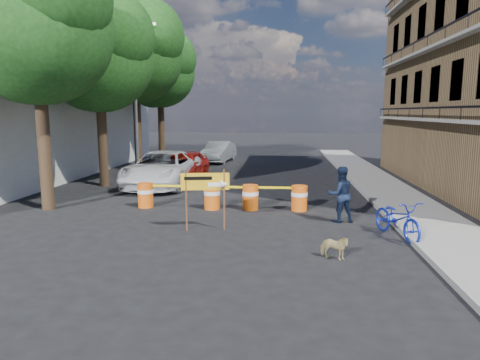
% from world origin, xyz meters
% --- Properties ---
extents(ground, '(120.00, 120.00, 0.00)m').
position_xyz_m(ground, '(0.00, 0.00, 0.00)').
color(ground, black).
rests_on(ground, ground).
extents(sidewalk_east, '(2.40, 40.00, 0.15)m').
position_xyz_m(sidewalk_east, '(6.20, 6.00, 0.07)').
color(sidewalk_east, gray).
rests_on(sidewalk_east, ground).
extents(white_building, '(8.00, 22.00, 6.00)m').
position_xyz_m(white_building, '(-13.00, 10.00, 3.00)').
color(white_building, silver).
rests_on(white_building, ground).
extents(tree_near, '(5.46, 5.20, 9.15)m').
position_xyz_m(tree_near, '(-6.73, 2.00, 6.36)').
color(tree_near, '#332316').
rests_on(tree_near, ground).
extents(tree_mid_a, '(5.25, 5.00, 8.68)m').
position_xyz_m(tree_mid_a, '(-6.74, 7.00, 6.01)').
color(tree_mid_a, '#332316').
rests_on(tree_mid_a, ground).
extents(tree_mid_b, '(5.67, 5.40, 9.62)m').
position_xyz_m(tree_mid_b, '(-6.73, 12.00, 6.71)').
color(tree_mid_b, '#332316').
rests_on(tree_mid_b, ground).
extents(tree_far, '(5.04, 4.80, 8.84)m').
position_xyz_m(tree_far, '(-6.74, 17.00, 6.22)').
color(tree_far, '#332316').
rests_on(tree_far, ground).
extents(streetlamp, '(1.25, 0.18, 8.00)m').
position_xyz_m(streetlamp, '(-5.93, 9.50, 4.38)').
color(streetlamp, gray).
rests_on(streetlamp, ground).
extents(barrel_far_left, '(0.58, 0.58, 0.90)m').
position_xyz_m(barrel_far_left, '(-3.41, 2.68, 0.47)').
color(barrel_far_left, '#ED5C0D').
rests_on(barrel_far_left, ground).
extents(barrel_mid_left, '(0.58, 0.58, 0.90)m').
position_xyz_m(barrel_mid_left, '(-0.92, 2.62, 0.47)').
color(barrel_mid_left, '#ED5C0D').
rests_on(barrel_mid_left, ground).
extents(barrel_mid_right, '(0.58, 0.58, 0.90)m').
position_xyz_m(barrel_mid_right, '(0.47, 2.64, 0.47)').
color(barrel_mid_right, '#ED5C0D').
rests_on(barrel_mid_right, ground).
extents(barrel_far_right, '(0.58, 0.58, 0.90)m').
position_xyz_m(barrel_far_right, '(2.21, 2.66, 0.47)').
color(barrel_far_right, '#ED5C0D').
rests_on(barrel_far_right, ground).
extents(detour_sign, '(1.40, 0.38, 1.83)m').
position_xyz_m(detour_sign, '(-0.48, -0.16, 1.34)').
color(detour_sign, '#592D19').
rests_on(detour_sign, ground).
extents(pedestrian, '(1.01, 0.87, 1.79)m').
position_xyz_m(pedestrian, '(3.44, 1.20, 0.89)').
color(pedestrian, '#101A31').
rests_on(pedestrian, ground).
extents(bicycle, '(1.05, 1.27, 2.08)m').
position_xyz_m(bicycle, '(4.80, -0.41, 1.04)').
color(bicycle, '#162AB6').
rests_on(bicycle, ground).
extents(dog, '(0.78, 0.58, 0.60)m').
position_xyz_m(dog, '(2.83, -2.40, 0.30)').
color(dog, tan).
rests_on(dog, ground).
extents(suv_white, '(2.92, 6.00, 1.64)m').
position_xyz_m(suv_white, '(-4.02, 7.20, 0.82)').
color(suv_white, silver).
rests_on(suv_white, ground).
extents(sedan_red, '(2.17, 4.62, 1.53)m').
position_xyz_m(sedan_red, '(-3.39, 9.03, 0.76)').
color(sedan_red, '#A0150D').
rests_on(sedan_red, ground).
extents(sedan_silver, '(2.10, 4.54, 1.44)m').
position_xyz_m(sedan_silver, '(-2.80, 17.31, 0.72)').
color(sedan_silver, '#AAAEB2').
rests_on(sedan_silver, ground).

